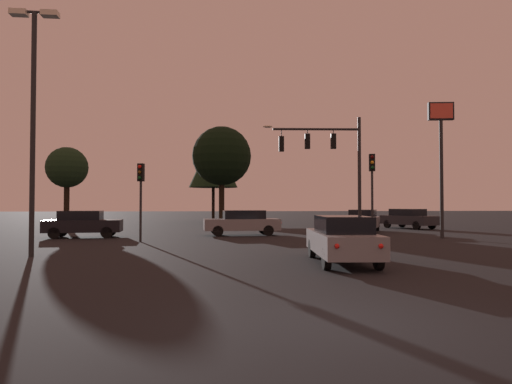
# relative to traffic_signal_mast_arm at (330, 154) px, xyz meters

# --- Properties ---
(ground_plane) EXTENTS (168.00, 168.00, 0.00)m
(ground_plane) POSITION_rel_traffic_signal_mast_arm_xyz_m (-4.70, 5.78, -4.85)
(ground_plane) COLOR black
(ground_plane) RESTS_ON ground
(traffic_signal_mast_arm) EXTENTS (5.82, 0.66, 7.07)m
(traffic_signal_mast_arm) POSITION_rel_traffic_signal_mast_arm_xyz_m (0.00, 0.00, 0.00)
(traffic_signal_mast_arm) COLOR #232326
(traffic_signal_mast_arm) RESTS_ON ground
(traffic_light_corner_left) EXTENTS (0.36, 0.38, 3.95)m
(traffic_light_corner_left) POSITION_rel_traffic_signal_mast_arm_xyz_m (-10.51, -2.93, -2.04)
(traffic_light_corner_left) COLOR #232326
(traffic_light_corner_left) RESTS_ON ground
(traffic_light_corner_right) EXTENTS (0.35, 0.38, 4.52)m
(traffic_light_corner_right) POSITION_rel_traffic_signal_mast_arm_xyz_m (1.41, -3.23, -1.66)
(traffic_light_corner_right) COLOR #232326
(traffic_light_corner_right) RESTS_ON ground
(car_nearside_lane) EXTENTS (2.09, 4.74, 1.52)m
(car_nearside_lane) POSITION_rel_traffic_signal_mast_arm_xyz_m (-2.71, -11.66, -4.06)
(car_nearside_lane) COLOR gray
(car_nearside_lane) RESTS_ON ground
(car_crossing_left) EXTENTS (4.34, 2.19, 1.52)m
(car_crossing_left) POSITION_rel_traffic_signal_mast_arm_xyz_m (-14.24, 0.33, -4.06)
(car_crossing_left) COLOR black
(car_crossing_left) RESTS_ON ground
(car_crossing_right) EXTENTS (4.73, 2.06, 1.52)m
(car_crossing_right) POSITION_rel_traffic_signal_mast_arm_xyz_m (-5.11, 1.21, -4.06)
(car_crossing_right) COLOR gray
(car_crossing_right) RESTS_ON ground
(car_far_lane) EXTENTS (3.63, 4.89, 1.52)m
(car_far_lane) POSITION_rel_traffic_signal_mast_arm_xyz_m (3.33, 3.77, -4.06)
(car_far_lane) COLOR gray
(car_far_lane) RESTS_ON ground
(car_parked_lot) EXTENTS (3.42, 4.80, 1.52)m
(car_parked_lot) POSITION_rel_traffic_signal_mast_arm_xyz_m (8.21, 7.40, -4.06)
(car_parked_lot) COLOR #232328
(car_parked_lot) RESTS_ON ground
(parking_lot_lamp_post) EXTENTS (1.70, 0.36, 9.01)m
(parking_lot_lamp_post) POSITION_rel_traffic_signal_mast_arm_xyz_m (-13.41, -8.87, 0.76)
(parking_lot_lamp_post) COLOR #232326
(parking_lot_lamp_post) RESTS_ON ground
(store_sign_illuminated) EXTENTS (1.42, 0.46, 7.62)m
(store_sign_illuminated) POSITION_rel_traffic_signal_mast_arm_xyz_m (5.85, -2.03, 0.68)
(store_sign_illuminated) COLOR #232326
(store_sign_illuminated) RESTS_ON ground
(tree_behind_sign) EXTENTS (3.26, 3.26, 6.47)m
(tree_behind_sign) POSITION_rel_traffic_signal_mast_arm_xyz_m (-18.58, 11.00, -0.07)
(tree_behind_sign) COLOR black
(tree_behind_sign) RESTS_ON ground
(tree_left_far) EXTENTS (5.54, 5.54, 9.18)m
(tree_left_far) POSITION_rel_traffic_signal_mast_arm_xyz_m (-6.12, 15.86, 1.53)
(tree_left_far) COLOR black
(tree_left_far) RESTS_ON ground
(tree_center_horizon) EXTENTS (5.39, 5.39, 9.66)m
(tree_center_horizon) POSITION_rel_traffic_signal_mast_arm_xyz_m (-6.91, 23.44, 1.84)
(tree_center_horizon) COLOR black
(tree_center_horizon) RESTS_ON ground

